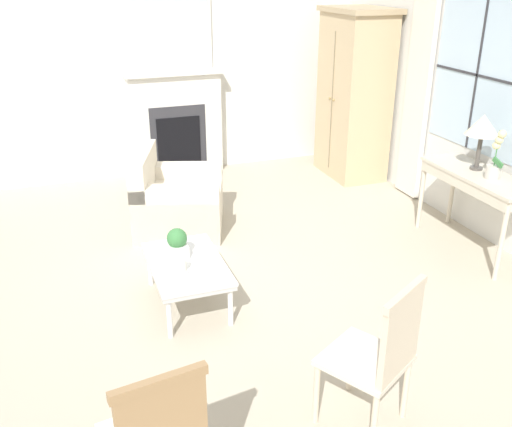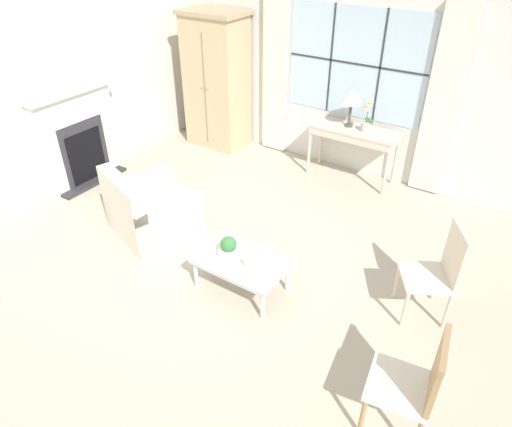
{
  "view_description": "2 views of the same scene",
  "coord_description": "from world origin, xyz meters",
  "px_view_note": "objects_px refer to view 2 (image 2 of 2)",
  "views": [
    {
      "loc": [
        4.17,
        -0.9,
        2.51
      ],
      "look_at": [
        0.37,
        0.46,
        0.76
      ],
      "focal_mm": 40.0,
      "sensor_mm": 36.0,
      "label": 1
    },
    {
      "loc": [
        2.33,
        -2.92,
        3.22
      ],
      "look_at": [
        0.14,
        0.37,
        0.62
      ],
      "focal_mm": 32.0,
      "sensor_mm": 36.0,
      "label": 2
    }
  ],
  "objects_px": {
    "fireplace": "(76,130)",
    "potted_orchid": "(367,120)",
    "armoire": "(217,81)",
    "console_table": "(354,135)",
    "accent_chair_wooden": "(416,382)",
    "side_chair_wooden": "(439,269)",
    "table_lamp": "(352,97)",
    "pillar_candle": "(248,264)",
    "coffee_table": "(241,263)",
    "potted_plant_small": "(229,248)",
    "armchair_upholstered": "(151,212)"
  },
  "relations": [
    {
      "from": "fireplace",
      "to": "potted_orchid",
      "type": "height_order",
      "value": "fireplace"
    },
    {
      "from": "armoire",
      "to": "console_table",
      "type": "distance_m",
      "value": 2.36
    },
    {
      "from": "accent_chair_wooden",
      "to": "side_chair_wooden",
      "type": "bearing_deg",
      "value": 98.48
    },
    {
      "from": "table_lamp",
      "to": "potted_orchid",
      "type": "xyz_separation_m",
      "value": [
        0.26,
        -0.04,
        -0.25
      ]
    },
    {
      "from": "console_table",
      "to": "side_chair_wooden",
      "type": "relative_size",
      "value": 1.26
    },
    {
      "from": "armoire",
      "to": "potted_orchid",
      "type": "bearing_deg",
      "value": 1.25
    },
    {
      "from": "fireplace",
      "to": "potted_orchid",
      "type": "bearing_deg",
      "value": 33.29
    },
    {
      "from": "console_table",
      "to": "potted_orchid",
      "type": "relative_size",
      "value": 2.73
    },
    {
      "from": "table_lamp",
      "to": "pillar_candle",
      "type": "distance_m",
      "value": 3.01
    },
    {
      "from": "fireplace",
      "to": "armoire",
      "type": "xyz_separation_m",
      "value": [
        0.8,
        2.1,
        0.26
      ]
    },
    {
      "from": "pillar_candle",
      "to": "table_lamp",
      "type": "bearing_deg",
      "value": 95.85
    },
    {
      "from": "coffee_table",
      "to": "potted_plant_small",
      "type": "height_order",
      "value": "potted_plant_small"
    },
    {
      "from": "fireplace",
      "to": "console_table",
      "type": "distance_m",
      "value": 3.8
    },
    {
      "from": "fireplace",
      "to": "potted_orchid",
      "type": "xyz_separation_m",
      "value": [
        3.28,
        2.15,
        0.15
      ]
    },
    {
      "from": "coffee_table",
      "to": "table_lamp",
      "type": "bearing_deg",
      "value": 93.19
    },
    {
      "from": "armoire",
      "to": "side_chair_wooden",
      "type": "height_order",
      "value": "armoire"
    },
    {
      "from": "armoire",
      "to": "pillar_candle",
      "type": "distance_m",
      "value": 3.82
    },
    {
      "from": "table_lamp",
      "to": "side_chair_wooden",
      "type": "height_order",
      "value": "table_lamp"
    },
    {
      "from": "side_chair_wooden",
      "to": "pillar_candle",
      "type": "height_order",
      "value": "side_chair_wooden"
    },
    {
      "from": "console_table",
      "to": "pillar_candle",
      "type": "xyz_separation_m",
      "value": [
        0.19,
        -2.87,
        -0.24
      ]
    },
    {
      "from": "side_chair_wooden",
      "to": "accent_chair_wooden",
      "type": "bearing_deg",
      "value": -81.52
    },
    {
      "from": "fireplace",
      "to": "potted_orchid",
      "type": "relative_size",
      "value": 5.19
    },
    {
      "from": "console_table",
      "to": "pillar_candle",
      "type": "height_order",
      "value": "console_table"
    },
    {
      "from": "armchair_upholstered",
      "to": "pillar_candle",
      "type": "distance_m",
      "value": 1.64
    },
    {
      "from": "armoire",
      "to": "pillar_candle",
      "type": "xyz_separation_m",
      "value": [
        2.52,
        -2.81,
        -0.61
      ]
    },
    {
      "from": "fireplace",
      "to": "potted_plant_small",
      "type": "bearing_deg",
      "value": -12.46
    },
    {
      "from": "table_lamp",
      "to": "coffee_table",
      "type": "bearing_deg",
      "value": -86.81
    },
    {
      "from": "fireplace",
      "to": "armchair_upholstered",
      "type": "height_order",
      "value": "fireplace"
    },
    {
      "from": "coffee_table",
      "to": "console_table",
      "type": "bearing_deg",
      "value": 91.04
    },
    {
      "from": "armoire",
      "to": "accent_chair_wooden",
      "type": "distance_m",
      "value": 5.42
    },
    {
      "from": "fireplace",
      "to": "table_lamp",
      "type": "height_order",
      "value": "fireplace"
    },
    {
      "from": "potted_orchid",
      "to": "coffee_table",
      "type": "distance_m",
      "value": 2.85
    },
    {
      "from": "pillar_candle",
      "to": "armoire",
      "type": "bearing_deg",
      "value": 131.87
    },
    {
      "from": "potted_plant_small",
      "to": "pillar_candle",
      "type": "height_order",
      "value": "potted_plant_small"
    },
    {
      "from": "console_table",
      "to": "pillar_candle",
      "type": "bearing_deg",
      "value": -86.2
    },
    {
      "from": "potted_orchid",
      "to": "armchair_upholstered",
      "type": "height_order",
      "value": "potted_orchid"
    },
    {
      "from": "console_table",
      "to": "armchair_upholstered",
      "type": "bearing_deg",
      "value": -118.95
    },
    {
      "from": "armoire",
      "to": "coffee_table",
      "type": "height_order",
      "value": "armoire"
    },
    {
      "from": "side_chair_wooden",
      "to": "coffee_table",
      "type": "relative_size",
      "value": 1.08
    },
    {
      "from": "armoire",
      "to": "potted_plant_small",
      "type": "xyz_separation_m",
      "value": [
        2.26,
        -2.78,
        -0.54
      ]
    },
    {
      "from": "table_lamp",
      "to": "side_chair_wooden",
      "type": "distance_m",
      "value": 2.88
    },
    {
      "from": "accent_chair_wooden",
      "to": "potted_plant_small",
      "type": "xyz_separation_m",
      "value": [
        -2.0,
        0.53,
        -0.03
      ]
    },
    {
      "from": "table_lamp",
      "to": "potted_orchid",
      "type": "distance_m",
      "value": 0.36
    },
    {
      "from": "armchair_upholstered",
      "to": "side_chair_wooden",
      "type": "bearing_deg",
      "value": 8.59
    },
    {
      "from": "console_table",
      "to": "accent_chair_wooden",
      "type": "height_order",
      "value": "accent_chair_wooden"
    },
    {
      "from": "potted_orchid",
      "to": "pillar_candle",
      "type": "bearing_deg",
      "value": -89.25
    },
    {
      "from": "side_chair_wooden",
      "to": "coffee_table",
      "type": "bearing_deg",
      "value": -157.11
    },
    {
      "from": "accent_chair_wooden",
      "to": "pillar_candle",
      "type": "xyz_separation_m",
      "value": [
        -1.74,
        0.5,
        -0.09
      ]
    },
    {
      "from": "table_lamp",
      "to": "console_table",
      "type": "bearing_deg",
      "value": -15.73
    },
    {
      "from": "table_lamp",
      "to": "accent_chair_wooden",
      "type": "xyz_separation_m",
      "value": [
        2.04,
        -3.4,
        -0.65
      ]
    }
  ]
}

